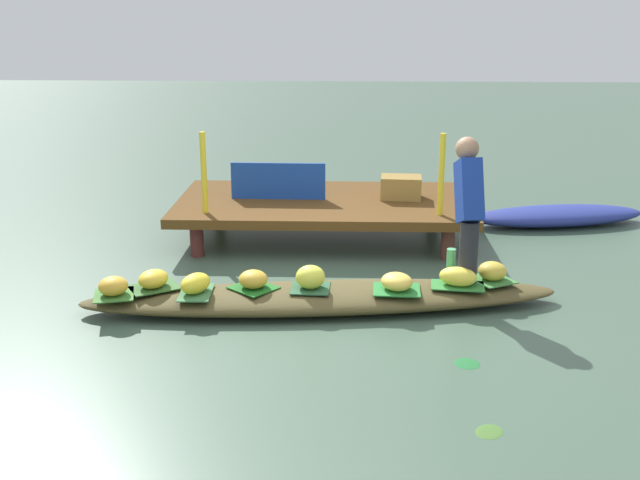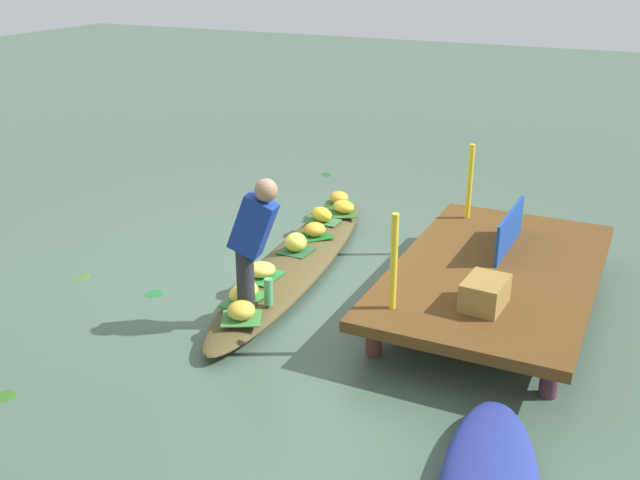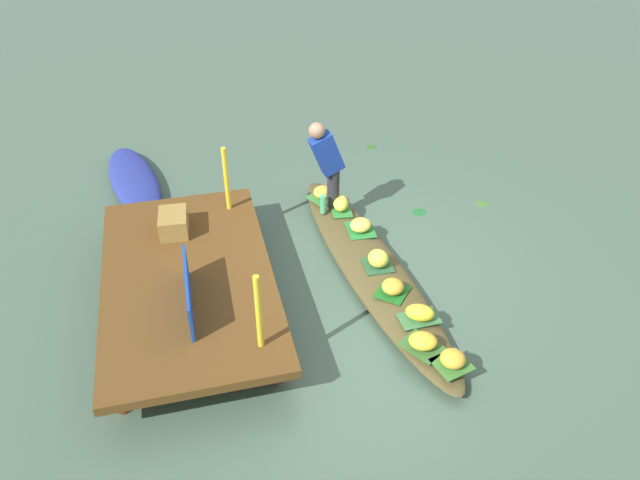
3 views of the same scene
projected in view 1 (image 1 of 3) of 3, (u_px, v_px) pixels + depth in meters
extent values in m
plane|color=#435C4A|center=(321.00, 308.00, 6.59)|extent=(40.00, 40.00, 0.00)
cube|color=#563717|center=(324.00, 204.00, 8.48)|extent=(3.20, 1.80, 0.10)
cylinder|color=#572725|center=(197.00, 240.00, 7.90)|extent=(0.14, 0.14, 0.33)
cylinder|color=brown|center=(448.00, 243.00, 7.81)|extent=(0.14, 0.14, 0.33)
cylinder|color=#572917|center=(219.00, 205.00, 9.27)|extent=(0.14, 0.14, 0.33)
cylinder|color=#462632|center=(433.00, 207.00, 9.19)|extent=(0.14, 0.14, 0.33)
ellipsoid|color=#4E4323|center=(321.00, 298.00, 6.56)|extent=(4.12, 1.15, 0.19)
ellipsoid|color=navy|center=(557.00, 216.00, 9.04)|extent=(2.17, 1.00, 0.22)
cube|color=#346229|center=(154.00, 287.00, 6.51)|extent=(0.50, 0.46, 0.01)
ellipsoid|color=gold|center=(153.00, 279.00, 6.49)|extent=(0.32, 0.35, 0.15)
cube|color=#1B631D|center=(253.00, 288.00, 6.50)|extent=(0.47, 0.46, 0.01)
ellipsoid|color=gold|center=(253.00, 279.00, 6.48)|extent=(0.34, 0.34, 0.15)
cube|color=#3D803A|center=(492.00, 279.00, 6.69)|extent=(0.44, 0.45, 0.01)
ellipsoid|color=gold|center=(492.00, 271.00, 6.67)|extent=(0.32, 0.32, 0.16)
cube|color=#275533|center=(310.00, 288.00, 6.49)|extent=(0.33, 0.34, 0.01)
ellipsoid|color=#E8E245|center=(310.00, 277.00, 6.46)|extent=(0.29, 0.28, 0.20)
cube|color=#307C34|center=(458.00, 286.00, 6.55)|extent=(0.47, 0.30, 0.01)
ellipsoid|color=yellow|center=(458.00, 277.00, 6.52)|extent=(0.36, 0.28, 0.16)
cube|color=#396E3E|center=(196.00, 293.00, 6.39)|extent=(0.27, 0.43, 0.01)
ellipsoid|color=yellow|center=(195.00, 283.00, 6.37)|extent=(0.32, 0.36, 0.17)
cube|color=#3B742C|center=(114.00, 295.00, 6.34)|extent=(0.39, 0.40, 0.01)
ellipsoid|color=gold|center=(113.00, 286.00, 6.32)|extent=(0.32, 0.33, 0.16)
cube|color=#277A32|center=(397.00, 290.00, 6.46)|extent=(0.41, 0.35, 0.01)
ellipsoid|color=#F9D150|center=(397.00, 282.00, 6.44)|extent=(0.37, 0.37, 0.15)
cylinder|color=#28282D|center=(468.00, 253.00, 6.54)|extent=(0.16, 0.16, 0.55)
cube|color=navy|center=(469.00, 191.00, 6.48)|extent=(0.23, 0.47, 0.59)
sphere|color=#9E7556|center=(467.00, 149.00, 6.50)|extent=(0.20, 0.20, 0.20)
cylinder|color=#4EB171|center=(451.00, 263.00, 6.74)|extent=(0.08, 0.08, 0.25)
cube|color=#173F9A|center=(278.00, 181.00, 8.42)|extent=(1.03, 0.05, 0.40)
cylinder|color=yellow|center=(204.00, 173.00, 7.81)|extent=(0.06, 0.06, 0.83)
cylinder|color=yellow|center=(441.00, 175.00, 7.73)|extent=(0.06, 0.06, 0.83)
cube|color=olive|center=(401.00, 187.00, 8.48)|extent=(0.46, 0.35, 0.25)
ellipsoid|color=#426C2C|center=(489.00, 431.00, 4.68)|extent=(0.25, 0.25, 0.01)
ellipsoid|color=#1F662F|center=(467.00, 363.00, 5.57)|extent=(0.25, 0.26, 0.01)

